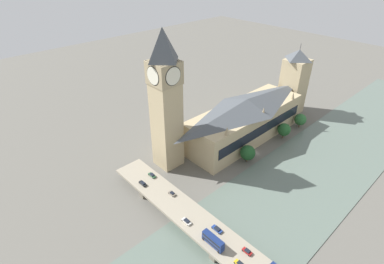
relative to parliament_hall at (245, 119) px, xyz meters
The scene contains 17 objects.
ground_plane 22.55m from the parliament_hall, 153.69° to the left, with size 600.00×600.00×0.00m, color #605E56.
river_water 50.76m from the parliament_hall, behind, with size 52.27×360.00×0.30m, color slate.
parliament_hall is the anchor object (origin of this frame).
clock_tower 60.27m from the parliament_hall, 77.09° to the left, with size 13.81×13.81×75.15m.
victoria_tower 54.67m from the parliament_hall, 89.94° to the right, with size 15.12×15.12×50.44m.
road_bridge 88.89m from the parliament_hall, 123.11° to the left, with size 136.54×14.51×5.77m.
double_decker_bus_mid 90.70m from the parliament_hall, 120.84° to the left, with size 10.04×2.53×4.68m.
car_northbound_lead 83.41m from the parliament_hall, 120.88° to the left, with size 4.75×1.93×1.26m.
car_northbound_mid 84.04m from the parliament_hall, 111.78° to the left, with size 4.54×1.82×1.43m.
car_northbound_tail 73.17m from the parliament_hall, 101.07° to the left, with size 3.82×1.74×1.30m.
car_southbound_lead 91.56m from the parliament_hall, 129.17° to the left, with size 3.92×1.74×1.38m.
car_southbound_mid 97.40m from the parliament_hall, 127.60° to the left, with size 4.49×1.80×1.35m.
car_southbound_tail 70.88m from the parliament_hall, 87.48° to the left, with size 4.66×1.79×1.47m.
car_southbound_extra 77.82m from the parliament_hall, 89.15° to the left, with size 4.71×1.76×1.36m.
tree_embankment_near 26.19m from the parliament_hall, 135.19° to the right, with size 8.19×8.19×10.43m.
tree_embankment_mid 42.48m from the parliament_hall, 115.25° to the right, with size 7.81×7.81×9.93m.
tree_embankment_far 26.87m from the parliament_hall, 132.86° to the left, with size 8.65×8.65×10.45m.
Camera 1 is at (-80.45, 127.78, 104.63)m, focal length 28.00 mm.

